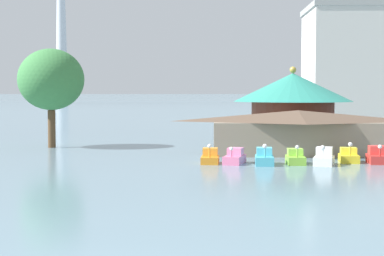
# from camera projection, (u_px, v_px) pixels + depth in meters

# --- Properties ---
(pedal_boat_orange) EXTENTS (1.49, 2.41, 1.64)m
(pedal_boat_orange) POSITION_uv_depth(u_px,v_px,m) (210.00, 157.00, 50.24)
(pedal_boat_orange) COLOR orange
(pedal_boat_orange) RESTS_ON ground
(pedal_boat_pink) EXTENTS (1.99, 3.04, 1.43)m
(pedal_boat_pink) POSITION_uv_depth(u_px,v_px,m) (235.00, 157.00, 50.12)
(pedal_boat_pink) COLOR pink
(pedal_boat_pink) RESTS_ON ground
(pedal_boat_cyan) EXTENTS (1.53, 2.82, 1.73)m
(pedal_boat_cyan) POSITION_uv_depth(u_px,v_px,m) (264.00, 158.00, 49.42)
(pedal_boat_cyan) COLOR #4CB7CC
(pedal_boat_cyan) RESTS_ON ground
(pedal_boat_lime) EXTENTS (1.37, 2.49, 1.58)m
(pedal_boat_lime) POSITION_uv_depth(u_px,v_px,m) (295.00, 158.00, 49.81)
(pedal_boat_lime) COLOR #8CCC3F
(pedal_boat_lime) RESTS_ON ground
(pedal_boat_white) EXTENTS (2.02, 2.74, 1.62)m
(pedal_boat_white) POSITION_uv_depth(u_px,v_px,m) (324.00, 158.00, 49.15)
(pedal_boat_white) COLOR white
(pedal_boat_white) RESTS_ON ground
(pedal_boat_yellow) EXTENTS (1.72, 2.52, 1.70)m
(pedal_boat_yellow) POSITION_uv_depth(u_px,v_px,m) (349.00, 156.00, 51.04)
(pedal_boat_yellow) COLOR yellow
(pedal_boat_yellow) RESTS_ON ground
(pedal_boat_red) EXTENTS (1.63, 2.70, 1.57)m
(pedal_boat_red) POSITION_uv_depth(u_px,v_px,m) (377.00, 156.00, 50.39)
(pedal_boat_red) COLOR red
(pedal_boat_red) RESTS_ON ground
(boathouse) EXTENTS (16.59, 7.91, 3.98)m
(boathouse) POSITION_uv_depth(u_px,v_px,m) (298.00, 131.00, 57.88)
(boathouse) COLOR gray
(boathouse) RESTS_ON ground
(green_roof_pavilion) EXTENTS (12.62, 12.62, 8.31)m
(green_roof_pavilion) POSITION_uv_depth(u_px,v_px,m) (293.00, 102.00, 67.34)
(green_roof_pavilion) COLOR brown
(green_roof_pavilion) RESTS_ON ground
(shoreline_tree_tall_left) EXTENTS (6.66, 6.66, 9.99)m
(shoreline_tree_tall_left) POSITION_uv_depth(u_px,v_px,m) (51.00, 80.00, 63.88)
(shoreline_tree_tall_left) COLOR brown
(shoreline_tree_tall_left) RESTS_ON ground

